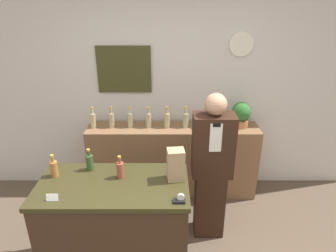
{
  "coord_description": "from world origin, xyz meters",
  "views": [
    {
      "loc": [
        0.03,
        -1.58,
        2.39
      ],
      "look_at": [
        0.02,
        1.12,
        1.21
      ],
      "focal_mm": 32.0,
      "sensor_mm": 36.0,
      "label": 1
    }
  ],
  "objects": [
    {
      "name": "shelf_bottle_2",
      "position": [
        -0.43,
        1.75,
        1.02
      ],
      "size": [
        0.07,
        0.07,
        0.26
      ],
      "color": "tan",
      "rests_on": "back_shelf"
    },
    {
      "name": "shelf_bottle_7",
      "position": [
        0.69,
        1.75,
        1.02
      ],
      "size": [
        0.07,
        0.07,
        0.26
      ],
      "color": "tan",
      "rests_on": "back_shelf"
    },
    {
      "name": "shelf_bottle_5",
      "position": [
        0.24,
        1.75,
        1.02
      ],
      "size": [
        0.07,
        0.07,
        0.26
      ],
      "color": "#AFAD85",
      "rests_on": "back_shelf"
    },
    {
      "name": "display_counter",
      "position": [
        -0.43,
        0.5,
        0.48
      ],
      "size": [
        1.26,
        0.66,
        0.96
      ],
      "color": "#382619",
      "rests_on": "ground_plane"
    },
    {
      "name": "shelf_bottle_3",
      "position": [
        -0.2,
        1.75,
        1.02
      ],
      "size": [
        0.07,
        0.07,
        0.26
      ],
      "color": "tan",
      "rests_on": "back_shelf"
    },
    {
      "name": "shelf_bottle_6",
      "position": [
        0.47,
        1.74,
        1.02
      ],
      "size": [
        0.07,
        0.07,
        0.26
      ],
      "color": "tan",
      "rests_on": "back_shelf"
    },
    {
      "name": "back_wall",
      "position": [
        -0.0,
        2.0,
        1.35
      ],
      "size": [
        5.2,
        0.09,
        2.7
      ],
      "color": "silver",
      "rests_on": "ground_plane"
    },
    {
      "name": "potted_plant",
      "position": [
        0.91,
        1.77,
        1.08
      ],
      "size": [
        0.23,
        0.23,
        0.3
      ],
      "color": "#B27047",
      "rests_on": "back_shelf"
    },
    {
      "name": "shopkeeper",
      "position": [
        0.47,
        1.0,
        0.79
      ],
      "size": [
        0.4,
        0.25,
        1.58
      ],
      "color": "#331E14",
      "rests_on": "ground_plane"
    },
    {
      "name": "shelf_bottle_1",
      "position": [
        -0.65,
        1.74,
        1.02
      ],
      "size": [
        0.07,
        0.07,
        0.26
      ],
      "color": "tan",
      "rests_on": "back_shelf"
    },
    {
      "name": "counter_bottle_0",
      "position": [
        -0.95,
        0.61,
        1.04
      ],
      "size": [
        0.06,
        0.06,
        0.21
      ],
      "color": "#A46A34",
      "rests_on": "display_counter"
    },
    {
      "name": "tape_dispenser",
      "position": [
        0.12,
        0.26,
        0.98
      ],
      "size": [
        0.09,
        0.06,
        0.07
      ],
      "color": "black",
      "rests_on": "display_counter"
    },
    {
      "name": "price_card_left",
      "position": [
        -0.85,
        0.28,
        0.99
      ],
      "size": [
        0.09,
        0.02,
        0.06
      ],
      "color": "white",
      "rests_on": "display_counter"
    },
    {
      "name": "paper_bag",
      "position": [
        0.09,
        0.57,
        1.1
      ],
      "size": [
        0.15,
        0.14,
        0.28
      ],
      "color": "tan",
      "rests_on": "display_counter"
    },
    {
      "name": "shelf_bottle_0",
      "position": [
        -0.87,
        1.73,
        1.02
      ],
      "size": [
        0.07,
        0.07,
        0.26
      ],
      "color": "tan",
      "rests_on": "back_shelf"
    },
    {
      "name": "counter_bottle_1",
      "position": [
        -0.67,
        0.72,
        1.04
      ],
      "size": [
        0.06,
        0.06,
        0.21
      ],
      "color": "#334E26",
      "rests_on": "display_counter"
    },
    {
      "name": "back_shelf",
      "position": [
        0.09,
        1.74,
        0.46
      ],
      "size": [
        2.09,
        0.4,
        0.92
      ],
      "color": "brown",
      "rests_on": "ground_plane"
    },
    {
      "name": "counter_bottle_2",
      "position": [
        -0.38,
        0.59,
        1.04
      ],
      "size": [
        0.06,
        0.06,
        0.21
      ],
      "color": "brown",
      "rests_on": "display_counter"
    },
    {
      "name": "shelf_bottle_4",
      "position": [
        0.02,
        1.74,
        1.02
      ],
      "size": [
        0.07,
        0.07,
        0.26
      ],
      "color": "tan",
      "rests_on": "back_shelf"
    }
  ]
}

